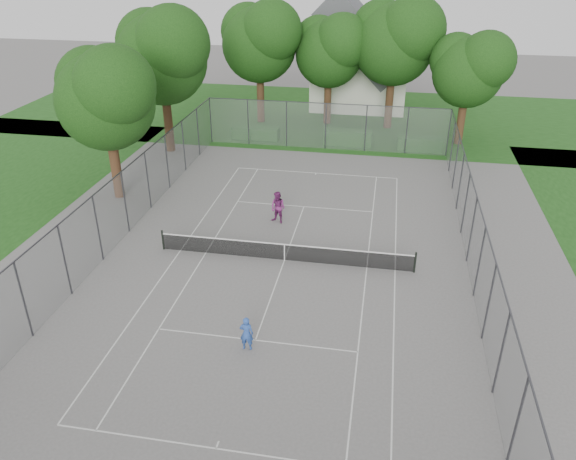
% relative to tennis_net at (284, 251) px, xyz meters
% --- Properties ---
extents(ground, '(120.00, 120.00, 0.00)m').
position_rel_tennis_net_xyz_m(ground, '(0.00, 0.00, -0.51)').
color(ground, '#63605E').
rests_on(ground, ground).
extents(grass_far, '(60.00, 20.00, 0.00)m').
position_rel_tennis_net_xyz_m(grass_far, '(0.00, 26.00, -0.51)').
color(grass_far, '#1B4915').
rests_on(grass_far, ground).
extents(court_markings, '(11.03, 23.83, 0.01)m').
position_rel_tennis_net_xyz_m(court_markings, '(0.00, 0.00, -0.50)').
color(court_markings, silver).
rests_on(court_markings, ground).
extents(tennis_net, '(12.87, 0.10, 1.10)m').
position_rel_tennis_net_xyz_m(tennis_net, '(0.00, 0.00, 0.00)').
color(tennis_net, black).
rests_on(tennis_net, ground).
extents(perimeter_fence, '(18.08, 34.08, 3.52)m').
position_rel_tennis_net_xyz_m(perimeter_fence, '(0.00, 0.00, 1.30)').
color(perimeter_fence, '#38383D').
rests_on(perimeter_fence, ground).
extents(tree_far_left, '(7.09, 6.47, 10.19)m').
position_rel_tennis_net_xyz_m(tree_far_left, '(-6.30, 23.03, 6.49)').
color(tree_far_left, '#3E2516').
rests_on(tree_far_left, ground).
extents(tree_far_midleft, '(6.41, 5.85, 9.21)m').
position_rel_tennis_net_xyz_m(tree_far_midleft, '(-0.56, 23.61, 5.81)').
color(tree_far_midleft, '#3E2516').
rests_on(tree_far_midleft, ground).
extents(tree_far_midright, '(7.40, 6.76, 10.64)m').
position_rel_tennis_net_xyz_m(tree_far_midright, '(4.66, 23.25, 6.80)').
color(tree_far_midright, '#3E2516').
rests_on(tree_far_midright, ground).
extents(tree_far_right, '(6.01, 5.48, 8.63)m').
position_rel_tennis_net_xyz_m(tree_far_right, '(10.20, 20.02, 5.42)').
color(tree_far_right, '#3E2516').
rests_on(tree_far_right, ground).
extents(tree_side_back, '(7.36, 6.72, 10.58)m').
position_rel_tennis_net_xyz_m(tree_side_back, '(-11.39, 14.46, 6.76)').
color(tree_side_back, '#3E2516').
rests_on(tree_side_back, ground).
extents(tree_side_front, '(6.53, 5.96, 9.39)m').
position_rel_tennis_net_xyz_m(tree_side_front, '(-11.50, 5.84, 5.94)').
color(tree_side_front, '#3E2516').
rests_on(tree_side_front, ground).
extents(hedge_left, '(3.78, 1.13, 0.94)m').
position_rel_tennis_net_xyz_m(hedge_left, '(-5.79, 18.43, -0.04)').
color(hedge_left, '#1D4F19').
rests_on(hedge_left, ground).
extents(hedge_mid, '(3.71, 1.06, 1.17)m').
position_rel_tennis_net_xyz_m(hedge_mid, '(1.60, 18.16, 0.07)').
color(hedge_mid, '#1D4F19').
rests_on(hedge_mid, ground).
extents(hedge_right, '(3.32, 1.22, 1.00)m').
position_rel_tennis_net_xyz_m(hedge_right, '(7.10, 17.97, -0.01)').
color(hedge_right, '#1D4F19').
rests_on(hedge_right, ground).
extents(house, '(8.54, 6.62, 10.63)m').
position_rel_tennis_net_xyz_m(house, '(1.64, 29.66, 3.77)').
color(house, white).
rests_on(house, ground).
extents(girl_player, '(0.56, 0.38, 1.49)m').
position_rel_tennis_net_xyz_m(girl_player, '(-0.21, -6.95, 0.23)').
color(girl_player, '#2D53AC').
rests_on(girl_player, ground).
extents(woman_player, '(1.10, 1.00, 1.85)m').
position_rel_tennis_net_xyz_m(woman_player, '(-1.13, 4.08, 0.42)').
color(woman_player, '#782868').
rests_on(woman_player, ground).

